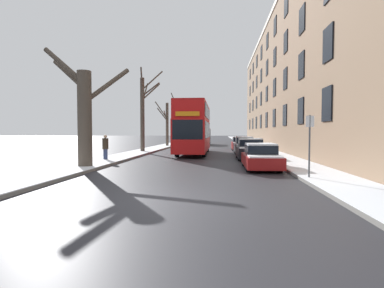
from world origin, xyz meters
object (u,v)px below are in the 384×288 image
(double_decker_bus, at_px, (194,126))
(parked_car_0, at_px, (261,157))
(bare_tree_left_3, at_px, (178,122))
(pedestrian_left_sidewalk, at_px, (105,147))
(parked_car_2, at_px, (244,146))
(bare_tree_left_1, at_px, (144,110))
(street_sign_post, at_px, (310,143))
(bare_tree_left_0, at_px, (84,112))
(bare_tree_left_2, at_px, (167,123))
(parked_car_3, at_px, (240,144))
(parked_car_1, at_px, (250,150))
(oncoming_van, at_px, (204,136))

(double_decker_bus, xyz_separation_m, parked_car_0, (4.47, -10.42, -1.86))
(bare_tree_left_3, bearing_deg, pedestrian_left_sidewalk, -90.44)
(parked_car_2, distance_m, pedestrian_left_sidewalk, 12.46)
(bare_tree_left_1, distance_m, parked_car_0, 15.61)
(bare_tree_left_1, bearing_deg, street_sign_post, -55.73)
(bare_tree_left_3, relative_size, street_sign_post, 3.30)
(bare_tree_left_0, bearing_deg, double_decker_bus, 66.28)
(double_decker_bus, relative_size, pedestrian_left_sidewalk, 5.96)
(bare_tree_left_2, relative_size, parked_car_3, 1.47)
(bare_tree_left_3, relative_size, parked_car_0, 2.04)
(bare_tree_left_2, bearing_deg, parked_car_0, -68.50)
(parked_car_3, bearing_deg, bare_tree_left_1, -153.93)
(bare_tree_left_1, height_order, parked_car_0, bare_tree_left_1)
(parked_car_2, bearing_deg, bare_tree_left_0, -128.96)
(parked_car_0, height_order, parked_car_2, parked_car_2)
(parked_car_3, relative_size, pedestrian_left_sidewalk, 2.33)
(bare_tree_left_1, distance_m, double_decker_bus, 5.42)
(parked_car_1, relative_size, oncoming_van, 0.78)
(bare_tree_left_1, bearing_deg, parked_car_1, -33.95)
(bare_tree_left_1, relative_size, parked_car_1, 1.90)
(parked_car_3, bearing_deg, bare_tree_left_0, -118.45)
(bare_tree_left_0, distance_m, double_decker_bus, 12.16)
(bare_tree_left_3, bearing_deg, parked_car_2, -68.77)
(bare_tree_left_0, height_order, oncoming_van, bare_tree_left_0)
(double_decker_bus, bearing_deg, parked_car_2, 5.67)
(bare_tree_left_1, relative_size, street_sign_post, 3.09)
(bare_tree_left_3, bearing_deg, double_decker_bus, -78.64)
(bare_tree_left_0, bearing_deg, parked_car_2, 51.04)
(bare_tree_left_2, xyz_separation_m, double_decker_bus, (4.83, -13.18, -0.64))
(bare_tree_left_1, height_order, oncoming_van, bare_tree_left_1)
(bare_tree_left_3, xyz_separation_m, street_sign_post, (10.81, -39.03, -2.26))
(bare_tree_left_0, relative_size, bare_tree_left_3, 0.75)
(parked_car_0, relative_size, parked_car_1, 0.99)
(bare_tree_left_3, xyz_separation_m, parked_car_0, (9.44, -35.15, -3.14))
(double_decker_bus, distance_m, street_sign_post, 15.48)
(parked_car_3, bearing_deg, parked_car_1, -90.00)
(bare_tree_left_0, bearing_deg, bare_tree_left_2, 89.87)
(bare_tree_left_1, relative_size, parked_car_3, 1.95)
(bare_tree_left_1, bearing_deg, parked_car_0, -51.79)
(bare_tree_left_0, xyz_separation_m, pedestrian_left_sidewalk, (-0.33, 3.72, -2.05))
(oncoming_van, height_order, pedestrian_left_sidewalk, oncoming_van)
(bare_tree_left_2, height_order, bare_tree_left_3, bare_tree_left_3)
(parked_car_1, bearing_deg, bare_tree_left_2, 117.34)
(bare_tree_left_1, bearing_deg, parked_car_2, -6.63)
(bare_tree_left_2, distance_m, parked_car_1, 20.39)
(parked_car_1, distance_m, parked_car_2, 5.24)
(double_decker_bus, height_order, oncoming_van, double_decker_bus)
(bare_tree_left_0, xyz_separation_m, parked_car_0, (9.35, 0.70, -2.39))
(bare_tree_left_1, xyz_separation_m, double_decker_bus, (4.95, -1.54, -1.60))
(parked_car_1, height_order, pedestrian_left_sidewalk, pedestrian_left_sidewalk)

